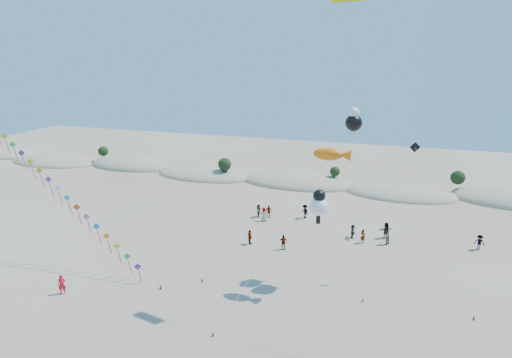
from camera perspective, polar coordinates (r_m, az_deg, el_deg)
The scene contains 9 objects.
dune_ridge at distance 69.91m, azimuth 6.35°, elevation -0.41°, with size 145.30×11.49×5.57m.
kite_train at distance 49.62m, azimuth -29.59°, elevation 3.82°, with size 34.04×6.36×22.08m.
fish_kite at distance 36.04m, azimuth 10.09°, elevation 3.21°, with size 8.35×10.63×12.66m.
cartoon_kite_low at distance 37.63m, azimuth 8.37°, elevation -3.34°, with size 10.75×4.13×8.89m.
cartoon_kite_high at distance 38.83m, azimuth 12.91°, elevation 7.52°, with size 3.22×6.14×15.66m.
parafoil_kite at distance 34.62m, azimuth 12.31°, elevation 22.11°, with size 10.28×11.32×24.68m.
dark_kite at distance 39.22m, azimuth 22.28°, elevation -1.80°, with size 5.87×6.35×12.75m.
flyer_foreground at distance 41.74m, azimuth -24.45°, elevation -12.69°, with size 0.65×0.43×1.78m, color red.
beachgoers at distance 50.90m, azimuth 10.19°, elevation -6.17°, with size 26.15×10.67×1.87m.
Camera 1 is at (14.10, -20.57, 20.09)m, focal length 30.00 mm.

